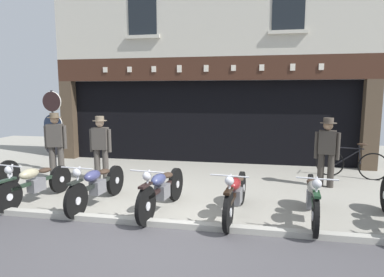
# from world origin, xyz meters

# --- Properties ---
(ground) EXTENTS (21.90, 22.00, 0.18)m
(ground) POSITION_xyz_m (0.00, -0.98, -0.04)
(ground) COLOR gray
(shop_facade) EXTENTS (10.20, 4.42, 6.13)m
(shop_facade) POSITION_xyz_m (0.00, 7.02, 1.68)
(shop_facade) COLOR black
(shop_facade) RESTS_ON ground
(motorcycle_left) EXTENTS (0.62, 1.95, 0.90)m
(motorcycle_left) POSITION_xyz_m (-2.89, 0.79, 0.41)
(motorcycle_left) COLOR black
(motorcycle_left) RESTS_ON ground
(motorcycle_center_left) EXTENTS (0.62, 2.07, 0.92)m
(motorcycle_center_left) POSITION_xyz_m (-1.55, 0.82, 0.42)
(motorcycle_center_left) COLOR black
(motorcycle_center_left) RESTS_ON ground
(motorcycle_center) EXTENTS (0.62, 2.06, 0.93)m
(motorcycle_center) POSITION_xyz_m (-0.20, 0.74, 0.43)
(motorcycle_center) COLOR black
(motorcycle_center) RESTS_ON ground
(motorcycle_center_right) EXTENTS (0.62, 2.07, 0.92)m
(motorcycle_center_right) POSITION_xyz_m (1.16, 0.74, 0.43)
(motorcycle_center_right) COLOR black
(motorcycle_center_right) RESTS_ON ground
(motorcycle_right) EXTENTS (0.62, 2.02, 0.92)m
(motorcycle_right) POSITION_xyz_m (2.49, 0.78, 0.43)
(motorcycle_right) COLOR black
(motorcycle_right) RESTS_ON ground
(salesman_left) EXTENTS (0.55, 0.35, 1.72)m
(salesman_left) POSITION_xyz_m (-3.47, 2.43, 0.96)
(salesman_left) COLOR #47423D
(salesman_left) RESTS_ON ground
(shopkeeper_center) EXTENTS (0.56, 0.35, 1.64)m
(shopkeeper_center) POSITION_xyz_m (-2.33, 2.58, 0.91)
(shopkeeper_center) COLOR #47423D
(shopkeeper_center) RESTS_ON ground
(salesman_right) EXTENTS (0.55, 0.37, 1.64)m
(salesman_right) POSITION_xyz_m (3.15, 3.07, 0.92)
(salesman_right) COLOR #38332D
(salesman_right) RESTS_ON ground
(tyre_sign_pole) EXTENTS (0.57, 0.06, 2.29)m
(tyre_sign_pole) POSITION_xyz_m (-4.13, 3.34, 1.33)
(tyre_sign_pole) COLOR #232328
(tyre_sign_pole) RESTS_ON ground
(advert_board_near) EXTENTS (0.82, 0.03, 1.03)m
(advert_board_near) POSITION_xyz_m (1.82, 5.40, 1.66)
(advert_board_near) COLOR silver
(leaning_bicycle) EXTENTS (1.70, 0.67, 0.95)m
(leaning_bicycle) POSITION_xyz_m (3.99, 4.10, 0.38)
(leaning_bicycle) COLOR black
(leaning_bicycle) RESTS_ON ground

